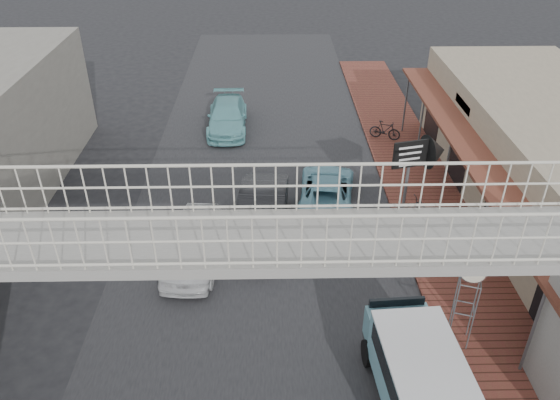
{
  "coord_description": "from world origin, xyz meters",
  "views": [
    {
      "loc": [
        0.35,
        -12.77,
        11.59
      ],
      "look_at": [
        0.64,
        2.86,
        1.8
      ],
      "focal_mm": 35.0,
      "sensor_mm": 36.0,
      "label": 1
    }
  ],
  "objects_px": {
    "angkot_far": "(227,116)",
    "white_hatchback": "(193,244)",
    "angkot_curb": "(326,190)",
    "motorcycle_near": "(405,210)",
    "street_clock": "(472,274)",
    "angkot_van": "(419,373)",
    "motorcycle_far": "(385,130)",
    "arrow_sign": "(433,152)",
    "dark_sedan": "(262,214)"
  },
  "relations": [
    {
      "from": "angkot_curb",
      "to": "arrow_sign",
      "type": "xyz_separation_m",
      "value": [
        3.52,
        -1.21,
        2.24
      ]
    },
    {
      "from": "angkot_curb",
      "to": "motorcycle_near",
      "type": "relative_size",
      "value": 2.61
    },
    {
      "from": "dark_sedan",
      "to": "arrow_sign",
      "type": "xyz_separation_m",
      "value": [
        6.02,
        0.68,
        2.07
      ]
    },
    {
      "from": "white_hatchback",
      "to": "motorcycle_far",
      "type": "height_order",
      "value": "white_hatchback"
    },
    {
      "from": "angkot_far",
      "to": "angkot_van",
      "type": "relative_size",
      "value": 1.12
    },
    {
      "from": "dark_sedan",
      "to": "arrow_sign",
      "type": "distance_m",
      "value": 6.4
    },
    {
      "from": "angkot_curb",
      "to": "motorcycle_near",
      "type": "distance_m",
      "value": 3.11
    },
    {
      "from": "white_hatchback",
      "to": "motorcycle_near",
      "type": "bearing_deg",
      "value": 19.77
    },
    {
      "from": "angkot_curb",
      "to": "arrow_sign",
      "type": "height_order",
      "value": "arrow_sign"
    },
    {
      "from": "angkot_far",
      "to": "street_clock",
      "type": "distance_m",
      "value": 16.38
    },
    {
      "from": "angkot_curb",
      "to": "arrow_sign",
      "type": "bearing_deg",
      "value": 168.74
    },
    {
      "from": "white_hatchback",
      "to": "arrow_sign",
      "type": "bearing_deg",
      "value": 19.43
    },
    {
      "from": "street_clock",
      "to": "arrow_sign",
      "type": "relative_size",
      "value": 0.84
    },
    {
      "from": "street_clock",
      "to": "motorcycle_near",
      "type": "bearing_deg",
      "value": 109.87
    },
    {
      "from": "white_hatchback",
      "to": "dark_sedan",
      "type": "xyz_separation_m",
      "value": [
        2.28,
        1.67,
        0.07
      ]
    },
    {
      "from": "white_hatchback",
      "to": "street_clock",
      "type": "distance_m",
      "value": 8.86
    },
    {
      "from": "white_hatchback",
      "to": "motorcycle_near",
      "type": "height_order",
      "value": "white_hatchback"
    },
    {
      "from": "motorcycle_near",
      "to": "motorcycle_far",
      "type": "xyz_separation_m",
      "value": [
        0.53,
        7.02,
        -0.0
      ]
    },
    {
      "from": "white_hatchback",
      "to": "motorcycle_near",
      "type": "xyz_separation_m",
      "value": [
        7.58,
        2.19,
        -0.17
      ]
    },
    {
      "from": "angkot_van",
      "to": "angkot_far",
      "type": "bearing_deg",
      "value": 104.85
    },
    {
      "from": "white_hatchback",
      "to": "arrow_sign",
      "type": "relative_size",
      "value": 1.24
    },
    {
      "from": "motorcycle_near",
      "to": "angkot_van",
      "type": "bearing_deg",
      "value": 155.25
    },
    {
      "from": "street_clock",
      "to": "motorcycle_far",
      "type": "bearing_deg",
      "value": 106.39
    },
    {
      "from": "white_hatchback",
      "to": "angkot_van",
      "type": "xyz_separation_m",
      "value": [
        6.08,
        -5.92,
        0.53
      ]
    },
    {
      "from": "angkot_van",
      "to": "street_clock",
      "type": "bearing_deg",
      "value": 47.15
    },
    {
      "from": "street_clock",
      "to": "white_hatchback",
      "type": "bearing_deg",
      "value": 171.74
    },
    {
      "from": "angkot_far",
      "to": "arrow_sign",
      "type": "bearing_deg",
      "value": -47.93
    },
    {
      "from": "dark_sedan",
      "to": "street_clock",
      "type": "distance_m",
      "value": 7.96
    },
    {
      "from": "motorcycle_far",
      "to": "arrow_sign",
      "type": "relative_size",
      "value": 0.44
    },
    {
      "from": "angkot_far",
      "to": "white_hatchback",
      "type": "bearing_deg",
      "value": -93.47
    },
    {
      "from": "angkot_curb",
      "to": "street_clock",
      "type": "relative_size",
      "value": 1.56
    },
    {
      "from": "angkot_curb",
      "to": "angkot_van",
      "type": "height_order",
      "value": "angkot_van"
    },
    {
      "from": "dark_sedan",
      "to": "angkot_far",
      "type": "bearing_deg",
      "value": 105.87
    },
    {
      "from": "street_clock",
      "to": "angkot_curb",
      "type": "bearing_deg",
      "value": 130.07
    },
    {
      "from": "arrow_sign",
      "to": "dark_sedan",
      "type": "bearing_deg",
      "value": 172.58
    },
    {
      "from": "arrow_sign",
      "to": "motorcycle_far",
      "type": "bearing_deg",
      "value": 77.77
    },
    {
      "from": "white_hatchback",
      "to": "street_clock",
      "type": "height_order",
      "value": "street_clock"
    },
    {
      "from": "street_clock",
      "to": "dark_sedan",
      "type": "bearing_deg",
      "value": 152.99
    },
    {
      "from": "dark_sedan",
      "to": "angkot_far",
      "type": "height_order",
      "value": "dark_sedan"
    },
    {
      "from": "dark_sedan",
      "to": "street_clock",
      "type": "height_order",
      "value": "street_clock"
    },
    {
      "from": "angkot_curb",
      "to": "angkot_van",
      "type": "xyz_separation_m",
      "value": [
        1.31,
        -9.48,
        0.63
      ]
    },
    {
      "from": "motorcycle_near",
      "to": "white_hatchback",
      "type": "bearing_deg",
      "value": 91.81
    },
    {
      "from": "angkot_van",
      "to": "motorcycle_near",
      "type": "distance_m",
      "value": 8.28
    },
    {
      "from": "angkot_van",
      "to": "motorcycle_far",
      "type": "relative_size",
      "value": 2.77
    },
    {
      "from": "angkot_curb",
      "to": "motorcycle_far",
      "type": "distance_m",
      "value": 6.56
    },
    {
      "from": "angkot_curb",
      "to": "white_hatchback",
      "type": "bearing_deg",
      "value": 44.3
    },
    {
      "from": "angkot_far",
      "to": "arrow_sign",
      "type": "relative_size",
      "value": 1.35
    },
    {
      "from": "angkot_curb",
      "to": "arrow_sign",
      "type": "relative_size",
      "value": 1.31
    },
    {
      "from": "dark_sedan",
      "to": "street_clock",
      "type": "bearing_deg",
      "value": -40.24
    },
    {
      "from": "arrow_sign",
      "to": "motorcycle_near",
      "type": "bearing_deg",
      "value": 178.25
    }
  ]
}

